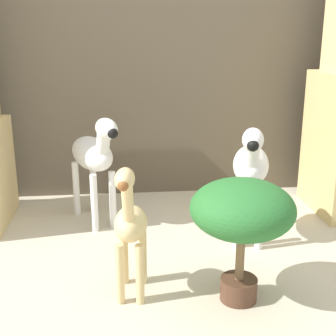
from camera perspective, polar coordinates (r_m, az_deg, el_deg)
ground_plane at (r=1.89m, az=3.48°, el=-19.47°), size 14.00×14.00×0.00m
wall_back at (r=3.17m, az=-1.17°, el=16.39°), size 6.40×0.08×2.20m
zebra_right at (r=2.50m, az=10.06°, el=0.23°), size 0.29×0.56×0.66m
zebra_left at (r=2.72m, az=-8.99°, el=1.62°), size 0.35×0.55×0.66m
giraffe_figurine at (r=1.96m, az=-4.64°, el=-6.95°), size 0.17×0.38×0.62m
potted_palm_front at (r=1.92m, az=9.03°, el=-5.51°), size 0.43×0.43×0.53m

